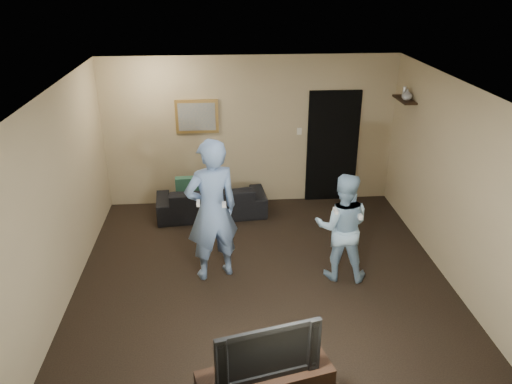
{
  "coord_description": "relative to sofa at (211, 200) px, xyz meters",
  "views": [
    {
      "loc": [
        -0.53,
        -5.74,
        3.87
      ],
      "look_at": [
        -0.07,
        0.3,
        1.15
      ],
      "focal_mm": 35.0,
      "sensor_mm": 36.0,
      "label": 1
    }
  ],
  "objects": [
    {
      "name": "wii_player_right",
      "position": [
        1.75,
        -2.01,
        0.48
      ],
      "size": [
        0.83,
        0.71,
        1.51
      ],
      "color": "#95BADA",
      "rests_on": "ground"
    },
    {
      "name": "sofa",
      "position": [
        0.0,
        0.0,
        0.0
      ],
      "size": [
        1.89,
        0.87,
        0.54
      ],
      "primitive_type": "imported",
      "rotation": [
        0.0,
        0.0,
        3.23
      ],
      "color": "black",
      "rests_on": "ground"
    },
    {
      "name": "light_switch",
      "position": [
        1.55,
        0.5,
        1.03
      ],
      "size": [
        0.08,
        0.02,
        0.12
      ],
      "primitive_type": "cube",
      "color": "silver",
      "rests_on": "wall_back"
    },
    {
      "name": "wall_front",
      "position": [
        0.7,
        -4.48,
        1.03
      ],
      "size": [
        5.0,
        0.04,
        2.6
      ],
      "primitive_type": "cube",
      "color": "tan",
      "rests_on": "ground"
    },
    {
      "name": "painting_frame",
      "position": [
        -0.2,
        0.5,
        1.33
      ],
      "size": [
        0.72,
        0.05,
        0.57
      ],
      "primitive_type": "cube",
      "color": "olive",
      "rests_on": "wall_back"
    },
    {
      "name": "shelf_vase",
      "position": [
        3.09,
        -0.25,
        1.82
      ],
      "size": [
        0.18,
        0.18,
        0.17
      ],
      "primitive_type": "imported",
      "rotation": [
        0.0,
        0.0,
        -0.12
      ],
      "color": "#A1A1A6",
      "rests_on": "wall_shelf"
    },
    {
      "name": "wall_right",
      "position": [
        3.2,
        -1.98,
        1.03
      ],
      "size": [
        0.04,
        5.0,
        2.6
      ],
      "primitive_type": "cube",
      "color": "tan",
      "rests_on": "ground"
    },
    {
      "name": "throw_pillow",
      "position": [
        -0.37,
        0.0,
        0.21
      ],
      "size": [
        0.45,
        0.17,
        0.44
      ],
      "primitive_type": "cube",
      "rotation": [
        0.0,
        0.0,
        0.06
      ],
      "color": "#194C3A",
      "rests_on": "sofa"
    },
    {
      "name": "ground",
      "position": [
        0.7,
        -1.98,
        -0.27
      ],
      "size": [
        5.0,
        5.0,
        0.0
      ],
      "primitive_type": "plane",
      "color": "black",
      "rests_on": "ground"
    },
    {
      "name": "wall_back",
      "position": [
        0.7,
        0.52,
        1.03
      ],
      "size": [
        5.0,
        0.04,
        2.6
      ],
      "primitive_type": "cube",
      "color": "tan",
      "rests_on": "ground"
    },
    {
      "name": "shelf_figurine",
      "position": [
        3.09,
        -0.13,
        1.83
      ],
      "size": [
        0.06,
        0.06,
        0.18
      ],
      "primitive_type": "cylinder",
      "color": "silver",
      "rests_on": "wall_shelf"
    },
    {
      "name": "wall_shelf",
      "position": [
        3.09,
        -0.18,
        1.72
      ],
      "size": [
        0.2,
        0.6,
        0.03
      ],
      "primitive_type": "cube",
      "color": "black",
      "rests_on": "wall_right"
    },
    {
      "name": "painting_canvas",
      "position": [
        -0.2,
        0.47,
        1.33
      ],
      "size": [
        0.62,
        0.01,
        0.47
      ],
      "primitive_type": "cube",
      "color": "slate",
      "rests_on": "painting_frame"
    },
    {
      "name": "wall_left",
      "position": [
        -1.8,
        -1.98,
        1.03
      ],
      "size": [
        0.04,
        5.0,
        2.6
      ],
      "primitive_type": "cube",
      "color": "tan",
      "rests_on": "ground"
    },
    {
      "name": "ceiling",
      "position": [
        0.7,
        -1.98,
        2.33
      ],
      "size": [
        5.0,
        5.0,
        0.04
      ],
      "primitive_type": "cube",
      "color": "silver",
      "rests_on": "wall_back"
    },
    {
      "name": "television",
      "position": [
        0.52,
        -4.21,
        0.49
      ],
      "size": [
        0.98,
        0.35,
        0.56
      ],
      "primitive_type": "imported",
      "rotation": [
        0.0,
        0.0,
        0.24
      ],
      "color": "black",
      "rests_on": "tv_console"
    },
    {
      "name": "wii_player_left",
      "position": [
        0.04,
        -1.85,
        0.72
      ],
      "size": [
        0.84,
        0.69,
        1.97
      ],
      "color": "#718FC3",
      "rests_on": "ground"
    },
    {
      "name": "doorway",
      "position": [
        2.15,
        0.49,
        0.73
      ],
      "size": [
        0.9,
        0.06,
        2.0
      ],
      "primitive_type": "cube",
      "color": "black",
      "rests_on": "ground"
    }
  ]
}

